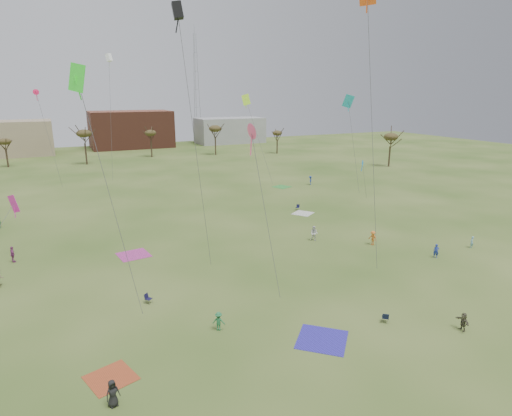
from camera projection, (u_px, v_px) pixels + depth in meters
name	position (u px, v px, depth m)	size (l,w,h in m)	color
ground	(313.00, 298.00, 38.46)	(260.00, 260.00, 0.00)	#314F18
flyer_near_center	(219.00, 321.00, 33.11)	(0.99, 0.57, 1.53)	#25703E
flyer_near_right	(436.00, 251.00, 47.72)	(0.58, 0.38, 1.59)	navy
spectator_fore_b	(0.00, 277.00, 40.72)	(0.88, 0.69, 1.82)	#7C6A4F
spectator_fore_c	(463.00, 322.00, 33.11)	(1.37, 0.44, 1.47)	#4F4C39
flyer_mid_a	(113.00, 393.00, 25.03)	(0.84, 0.55, 1.72)	black
flyer_mid_b	(373.00, 238.00, 51.75)	(1.14, 0.66, 1.77)	orange
flyer_mid_c	(472.00, 242.00, 50.81)	(0.52, 0.34, 1.43)	#76B1C5
spectator_mid_d	(13.00, 254.00, 46.41)	(1.06, 0.44, 1.81)	#973F7E
spectator_mid_e	(314.00, 233.00, 53.19)	(0.92, 0.72, 1.89)	silver
flyer_far_c	(310.00, 180.00, 85.73)	(1.13, 0.65, 1.75)	navy
blanket_red	(111.00, 378.00, 27.71)	(2.80, 2.80, 0.03)	#AF4623
blanket_blue	(322.00, 340.00, 32.00)	(3.56, 3.56, 0.03)	#3128AE
blanket_cream	(303.00, 213.00, 65.48)	(2.78, 2.78, 0.03)	silver
blanket_plum	(134.00, 255.00, 48.72)	(3.31, 3.31, 0.03)	#B6388C
blanket_olive	(282.00, 187.00, 83.92)	(2.94, 2.94, 0.03)	green
camp_chair_left	(148.00, 300.00, 37.50)	(0.74, 0.74, 0.87)	#151234
camp_chair_center	(385.00, 319.00, 34.38)	(0.73, 0.74, 0.87)	#131B35
camp_chair_right	(297.00, 208.00, 67.33)	(0.74, 0.73, 0.87)	#131435
kites_aloft	(162.00, 75.00, 56.42)	(74.70, 70.70, 26.11)	red
tree_line	(127.00, 138.00, 104.34)	(117.44, 49.32, 8.91)	#3A2B1E
building_brick	(131.00, 129.00, 143.49)	(26.00, 16.00, 12.00)	brown
building_grey	(230.00, 130.00, 156.71)	(24.00, 12.00, 9.00)	gray
radio_tower	(196.00, 89.00, 154.80)	(1.51, 1.72, 41.00)	#9EA3A8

